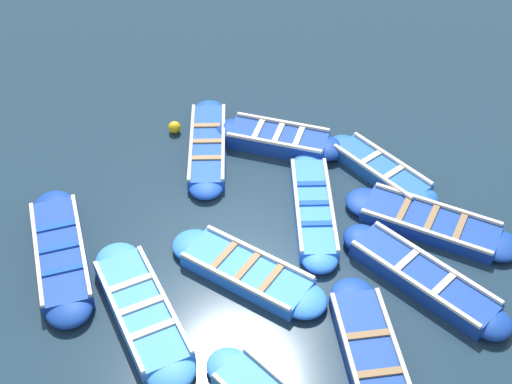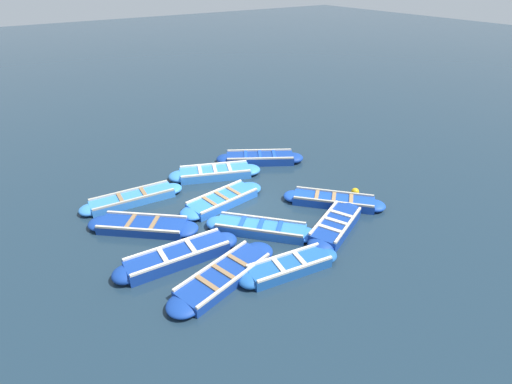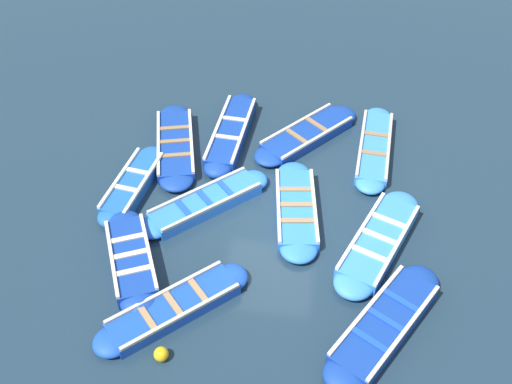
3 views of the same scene
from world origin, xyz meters
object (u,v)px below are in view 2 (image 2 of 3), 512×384
object	(u,v)px
boat_far_corner	(215,173)
boat_centre	(143,226)
boat_broadside	(178,256)
boat_stern_in	(260,158)
boat_alongside	(261,229)
boat_drifting	(335,226)
boat_outer_left	(133,199)
boat_end_of_row	(222,200)
boat_bow_out	(224,276)
buoy_orange_near	(355,192)
boat_tucked	(289,267)
boat_near_quay	(333,201)

from	to	relation	value
boat_far_corner	boat_centre	distance (m)	4.39
boat_broadside	boat_stern_in	xyz separation A→B (m)	(4.30, -5.97, -0.01)
boat_alongside	boat_broadside	xyz separation A→B (m)	(0.18, 2.88, 0.03)
boat_alongside	boat_drifting	size ratio (longest dim) A/B	0.98
boat_outer_left	boat_broadside	distance (m)	4.12
boat_alongside	boat_centre	size ratio (longest dim) A/B	0.95
boat_end_of_row	boat_bow_out	distance (m)	4.17
boat_end_of_row	buoy_orange_near	distance (m)	5.09
boat_stern_in	buoy_orange_near	bearing A→B (deg)	-163.80
boat_bow_out	buoy_orange_near	distance (m)	6.69
boat_far_corner	boat_outer_left	size ratio (longest dim) A/B	1.01
boat_alongside	buoy_orange_near	size ratio (longest dim) A/B	10.54
boat_outer_left	boat_stern_in	xyz separation A→B (m)	(0.18, -5.92, 0.03)
boat_broadside	boat_end_of_row	bearing A→B (deg)	-52.33
boat_far_corner	boat_stern_in	size ratio (longest dim) A/B	1.03
boat_alongside	boat_outer_left	world-z (taller)	boat_alongside
boat_centre	boat_stern_in	distance (m)	6.60
boat_alongside	buoy_orange_near	bearing A→B (deg)	-90.49
boat_alongside	boat_tucked	distance (m)	2.08
boat_stern_in	boat_bow_out	distance (m)	7.82
boat_alongside	boat_centre	bearing A→B (deg)	53.23
boat_end_of_row	boat_bow_out	world-z (taller)	boat_end_of_row
boat_far_corner	boat_near_quay	xyz separation A→B (m)	(-4.42, -2.53, -0.02)
boat_far_corner	boat_drifting	world-z (taller)	boat_drifting
boat_far_corner	boat_end_of_row	xyz separation A→B (m)	(-2.06, 0.84, -0.02)
boat_end_of_row	boat_stern_in	xyz separation A→B (m)	(2.16, -3.20, 0.03)
boat_broadside	boat_drifting	distance (m)	5.21
buoy_orange_near	boat_far_corner	bearing A→B (deg)	39.72
boat_centre	boat_near_quay	world-z (taller)	boat_near_quay
boat_alongside	boat_drifting	bearing A→B (deg)	-122.20
boat_centre	boat_broadside	distance (m)	2.20
boat_end_of_row	boat_bow_out	size ratio (longest dim) A/B	0.93
boat_end_of_row	boat_far_corner	bearing A→B (deg)	-22.26
boat_outer_left	boat_near_quay	world-z (taller)	boat_near_quay
boat_bow_out	boat_drifting	size ratio (longest dim) A/B	1.19
boat_end_of_row	boat_tucked	xyz separation A→B (m)	(-4.36, 0.30, 0.01)
boat_far_corner	boat_outer_left	xyz separation A→B (m)	(-0.08, 3.56, -0.02)
boat_near_quay	boat_broadside	size ratio (longest dim) A/B	0.84
boat_far_corner	boat_tucked	distance (m)	6.52
boat_end_of_row	boat_broadside	world-z (taller)	boat_broadside
boat_near_quay	boat_stern_in	size ratio (longest dim) A/B	0.87
boat_centre	boat_stern_in	world-z (taller)	boat_stern_in
boat_alongside	boat_bow_out	bearing A→B (deg)	121.08
buoy_orange_near	boat_alongside	bearing A→B (deg)	89.51
boat_outer_left	boat_centre	xyz separation A→B (m)	(-1.94, 0.33, -0.00)
boat_stern_in	boat_near_quay	bearing A→B (deg)	-177.81
boat_tucked	boat_alongside	bearing A→B (deg)	-11.37
boat_near_quay	buoy_orange_near	size ratio (longest dim) A/B	10.62
boat_centre	boat_bow_out	size ratio (longest dim) A/B	0.87
boat_outer_left	boat_centre	distance (m)	1.97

